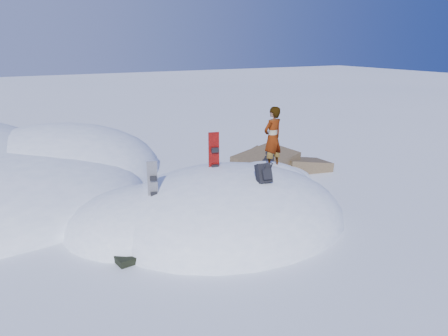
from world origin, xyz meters
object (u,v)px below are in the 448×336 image
snowboard_dark (153,188)px  backpack (264,174)px  snowboard_red (214,160)px  person (273,138)px

snowboard_dark → backpack: snowboard_dark is taller
snowboard_red → person: size_ratio=0.87×
snowboard_dark → backpack: (2.69, -1.06, 0.27)m
person → snowboard_red: bearing=-11.2°
snowboard_dark → backpack: 2.91m
snowboard_red → backpack: size_ratio=2.71×
snowboard_red → backpack: 1.75m
person → backpack: bearing=36.9°
snowboard_red → backpack: snowboard_red is taller
person → snowboard_dark: bearing=-4.1°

